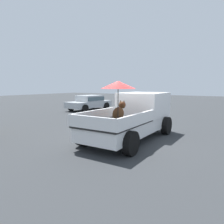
{
  "coord_description": "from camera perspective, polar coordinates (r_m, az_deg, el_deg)",
  "views": [
    {
      "loc": [
        -7.59,
        -4.01,
        2.24
      ],
      "look_at": [
        -0.07,
        0.81,
        1.1
      ],
      "focal_mm": 33.82,
      "sensor_mm": 36.0,
      "label": 1
    }
  ],
  "objects": [
    {
      "name": "parked_sedan_near",
      "position": [
        19.15,
        -6.13,
        2.74
      ],
      "size": [
        4.47,
        2.35,
        1.33
      ],
      "rotation": [
        0.0,
        0.0,
        3.03
      ],
      "color": "black",
      "rests_on": "ground"
    },
    {
      "name": "ground_plane",
      "position": [
        8.88,
        4.68,
        -7.38
      ],
      "size": [
        80.0,
        80.0,
        0.0
      ],
      "primitive_type": "plane",
      "color": "#2D3033"
    },
    {
      "name": "pickup_truck_main",
      "position": [
        9.07,
        6.07,
        -0.77
      ],
      "size": [
        5.06,
        2.25,
        2.39
      ],
      "rotation": [
        0.0,
        0.0,
        -0.0
      ],
      "color": "black",
      "rests_on": "ground"
    }
  ]
}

